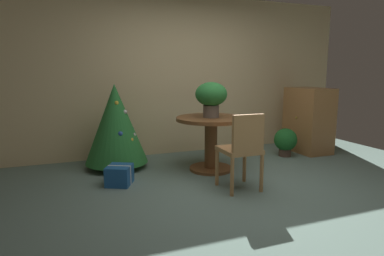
{
  "coord_description": "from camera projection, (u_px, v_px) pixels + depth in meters",
  "views": [
    {
      "loc": [
        -1.9,
        -3.12,
        1.38
      ],
      "look_at": [
        -0.5,
        0.5,
        0.71
      ],
      "focal_mm": 31.07,
      "sensor_mm": 36.0,
      "label": 1
    }
  ],
  "objects": [
    {
      "name": "gift_box_blue",
      "position": [
        119.0,
        175.0,
        4.06
      ],
      "size": [
        0.39,
        0.4,
        0.24
      ],
      "color": "#1E569E",
      "rests_on": "ground_plane"
    },
    {
      "name": "potted_plant",
      "position": [
        285.0,
        141.0,
        5.4
      ],
      "size": [
        0.37,
        0.37,
        0.46
      ],
      "color": "#4C382D",
      "rests_on": "ground_plane"
    },
    {
      "name": "holiday_tree",
      "position": [
        116.0,
        124.0,
        4.7
      ],
      "size": [
        0.88,
        0.88,
        1.2
      ],
      "color": "brown",
      "rests_on": "ground_plane"
    },
    {
      "name": "back_wall_panel",
      "position": [
        184.0,
        76.0,
        5.58
      ],
      "size": [
        6.0,
        0.1,
        2.6
      ],
      "primitive_type": "cube",
      "color": "beige",
      "rests_on": "ground_plane"
    },
    {
      "name": "round_dining_table",
      "position": [
        211.0,
        134.0,
        4.6
      ],
      "size": [
        0.97,
        0.97,
        0.75
      ],
      "color": "brown",
      "rests_on": "ground_plane"
    },
    {
      "name": "wooden_chair_near",
      "position": [
        242.0,
        147.0,
        3.8
      ],
      "size": [
        0.42,
        0.43,
        0.91
      ],
      "color": "#B27F4C",
      "rests_on": "ground_plane"
    },
    {
      "name": "flower_vase",
      "position": [
        211.0,
        96.0,
        4.49
      ],
      "size": [
        0.43,
        0.43,
        0.48
      ],
      "color": "#665B51",
      "rests_on": "round_dining_table"
    },
    {
      "name": "ground_plane",
      "position": [
        249.0,
        194.0,
        3.78
      ],
      "size": [
        6.6,
        6.6,
        0.0
      ],
      "primitive_type": "plane",
      "color": "slate"
    },
    {
      "name": "wooden_cabinet",
      "position": [
        308.0,
        120.0,
        5.69
      ],
      "size": [
        0.52,
        0.78,
        1.1
      ],
      "color": "#9E6B3D",
      "rests_on": "ground_plane"
    }
  ]
}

